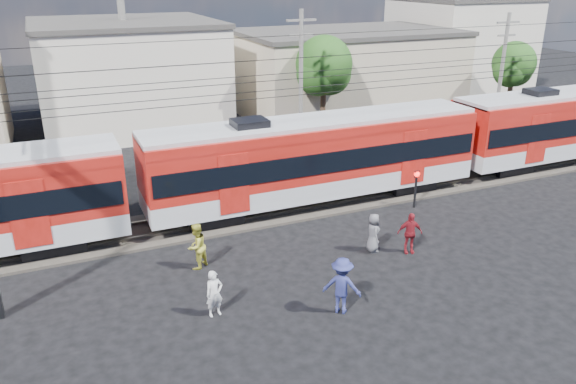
{
  "coord_description": "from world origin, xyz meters",
  "views": [
    {
      "loc": [
        -7.58,
        -14.34,
        10.45
      ],
      "look_at": [
        0.84,
        5.0,
        2.11
      ],
      "focal_mm": 35.0,
      "sensor_mm": 36.0,
      "label": 1
    }
  ],
  "objects_px": {
    "crossing_signal": "(416,182)",
    "car_silver": "(532,122)",
    "commuter_train": "(319,155)",
    "pedestrian_a": "(214,294)",
    "pedestrian_c": "(342,286)"
  },
  "relations": [
    {
      "from": "commuter_train",
      "to": "pedestrian_a",
      "type": "xyz_separation_m",
      "value": [
        -7.3,
        -7.15,
        -1.61
      ]
    },
    {
      "from": "pedestrian_a",
      "to": "pedestrian_c",
      "type": "height_order",
      "value": "pedestrian_c"
    },
    {
      "from": "pedestrian_c",
      "to": "crossing_signal",
      "type": "distance_m",
      "value": 9.71
    },
    {
      "from": "commuter_train",
      "to": "pedestrian_a",
      "type": "relative_size",
      "value": 31.72
    },
    {
      "from": "car_silver",
      "to": "crossing_signal",
      "type": "distance_m",
      "value": 17.48
    },
    {
      "from": "car_silver",
      "to": "pedestrian_c",
      "type": "bearing_deg",
      "value": 122.87
    },
    {
      "from": "pedestrian_c",
      "to": "car_silver",
      "type": "height_order",
      "value": "pedestrian_c"
    },
    {
      "from": "pedestrian_a",
      "to": "car_silver",
      "type": "bearing_deg",
      "value": 18.01
    },
    {
      "from": "pedestrian_c",
      "to": "car_silver",
      "type": "bearing_deg",
      "value": -109.58
    },
    {
      "from": "car_silver",
      "to": "pedestrian_a",
      "type": "bearing_deg",
      "value": 116.52
    },
    {
      "from": "pedestrian_c",
      "to": "crossing_signal",
      "type": "height_order",
      "value": "pedestrian_c"
    },
    {
      "from": "crossing_signal",
      "to": "commuter_train",
      "type": "bearing_deg",
      "value": 149.53
    },
    {
      "from": "pedestrian_c",
      "to": "crossing_signal",
      "type": "bearing_deg",
      "value": -101.09
    },
    {
      "from": "pedestrian_a",
      "to": "car_silver",
      "type": "xyz_separation_m",
      "value": [
        26.72,
        12.88,
        -0.14
      ]
    },
    {
      "from": "crossing_signal",
      "to": "car_silver",
      "type": "bearing_deg",
      "value": 27.4
    }
  ]
}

